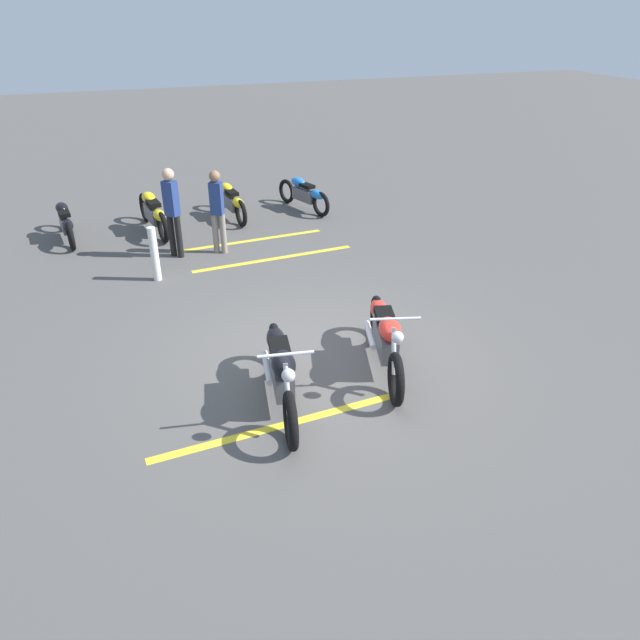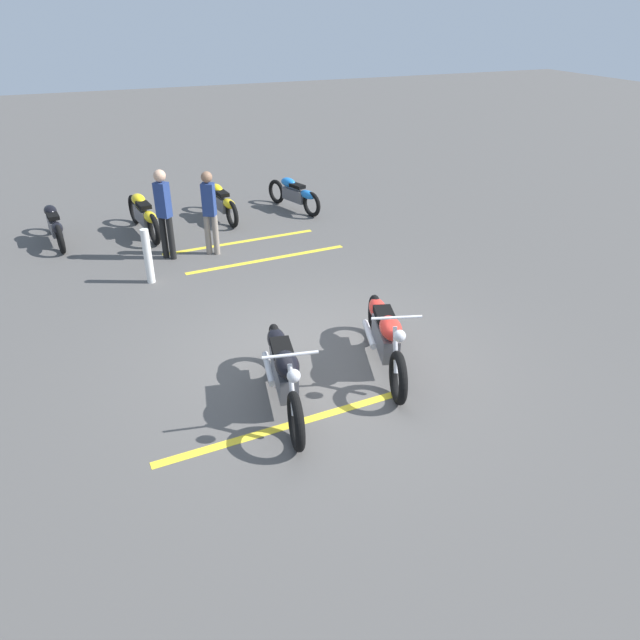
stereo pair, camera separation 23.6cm
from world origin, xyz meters
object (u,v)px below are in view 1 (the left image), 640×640
at_px(motorcycle_dark_foreground, 281,370).
at_px(motorcycle_row_left, 231,201).
at_px(motorcycle_row_center, 153,213).
at_px(motorcycle_row_far_left, 305,194).
at_px(motorcycle_row_right, 66,222).
at_px(motorcycle_bright_foreground, 385,336).
at_px(bystander_secondary, 172,209).
at_px(bystander_near_row, 217,208).
at_px(bollard_post, 154,254).

bearing_deg(motorcycle_dark_foreground, motorcycle_row_left, -177.60).
distance_m(motorcycle_dark_foreground, motorcycle_row_center, 6.79).
bearing_deg(motorcycle_row_center, motorcycle_row_far_left, -92.42).
bearing_deg(motorcycle_row_right, motorcycle_dark_foreground, -167.31).
distance_m(motorcycle_bright_foreground, motorcycle_row_left, 6.83).
height_order(motorcycle_bright_foreground, motorcycle_row_center, motorcycle_bright_foreground).
distance_m(motorcycle_bright_foreground, motorcycle_row_far_left, 6.90).
bearing_deg(motorcycle_row_center, motorcycle_row_right, 77.19).
xyz_separation_m(motorcycle_row_left, bystander_secondary, (-1.87, 1.50, 0.55)).
bearing_deg(motorcycle_row_right, motorcycle_row_far_left, -94.98).
height_order(motorcycle_row_far_left, bystander_secondary, bystander_secondary).
bearing_deg(motorcycle_row_far_left, motorcycle_row_center, 77.42).
distance_m(motorcycle_row_left, motorcycle_row_center, 1.78).
bearing_deg(motorcycle_row_center, bystander_secondary, -179.14).
bearing_deg(motorcycle_row_far_left, motorcycle_dark_foreground, 140.61).
height_order(motorcycle_row_far_left, bystander_near_row, bystander_near_row).
bearing_deg(motorcycle_row_right, bystander_near_row, -129.16).
bearing_deg(bystander_secondary, motorcycle_bright_foreground, -111.59).
bearing_deg(bollard_post, motorcycle_row_far_left, -52.59).
relative_size(motorcycle_row_far_left, bystander_near_row, 1.14).
distance_m(motorcycle_row_far_left, bollard_post, 4.72).
bearing_deg(motorcycle_row_right, bollard_post, -157.95).
distance_m(motorcycle_row_far_left, motorcycle_row_left, 1.75).
height_order(motorcycle_row_far_left, motorcycle_row_right, motorcycle_row_right).
distance_m(motorcycle_bright_foreground, motorcycle_row_center, 6.84).
bearing_deg(motorcycle_row_center, motorcycle_bright_foreground, -168.57).
height_order(bystander_near_row, bollard_post, bystander_near_row).
xyz_separation_m(motorcycle_bright_foreground, motorcycle_dark_foreground, (-0.31, 1.53, 0.00)).
xyz_separation_m(motorcycle_row_far_left, bollard_post, (-2.86, 3.75, 0.10)).
xyz_separation_m(motorcycle_row_left, bollard_post, (-2.87, 1.99, 0.08)).
bearing_deg(motorcycle_bright_foreground, motorcycle_row_right, -131.94).
height_order(motorcycle_dark_foreground, bystander_near_row, bystander_near_row).
xyz_separation_m(motorcycle_bright_foreground, motorcycle_row_left, (6.80, 0.56, -0.06)).
bearing_deg(motorcycle_row_left, motorcycle_dark_foreground, 165.24).
bearing_deg(bystander_secondary, motorcycle_row_far_left, -14.39).
xyz_separation_m(motorcycle_row_right, bystander_secondary, (-1.65, -1.98, 0.56)).
distance_m(motorcycle_bright_foreground, bollard_post, 4.69).
bearing_deg(motorcycle_row_center, motorcycle_dark_foreground, 178.25).
bearing_deg(bystander_secondary, motorcycle_row_left, 7.11).
xyz_separation_m(motorcycle_dark_foreground, bollard_post, (4.24, 1.02, 0.03)).
relative_size(motorcycle_row_right, bollard_post, 1.97).
bearing_deg(motorcycle_bright_foreground, motorcycle_dark_foreground, -62.23).
height_order(motorcycle_bright_foreground, bystander_near_row, bystander_near_row).
relative_size(motorcycle_bright_foreground, motorcycle_row_center, 1.02).
xyz_separation_m(motorcycle_row_far_left, motorcycle_row_left, (0.01, 1.75, 0.01)).
bearing_deg(motorcycle_dark_foreground, motorcycle_row_right, -149.78).
bearing_deg(bystander_near_row, motorcycle_row_left, -168.87).
height_order(motorcycle_dark_foreground, motorcycle_row_left, motorcycle_dark_foreground).
height_order(motorcycle_bright_foreground, motorcycle_row_left, motorcycle_bright_foreground).
bearing_deg(bystander_secondary, bollard_post, -160.55).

